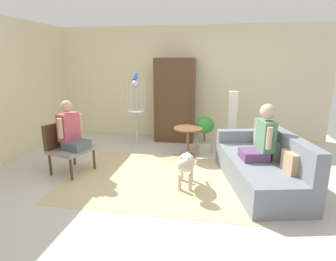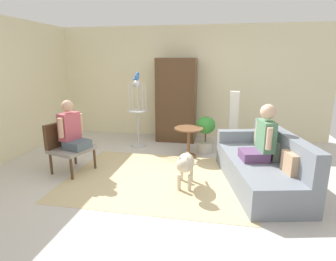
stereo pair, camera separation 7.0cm
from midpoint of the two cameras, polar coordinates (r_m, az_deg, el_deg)
ground_plane at (r=4.50m, az=-0.58°, el=-10.10°), size 7.33×7.33×0.00m
back_wall at (r=6.78m, az=3.91°, el=9.85°), size 6.71×0.12×2.65m
area_rug at (r=4.53m, az=-1.53°, el=-9.86°), size 2.92×2.22×0.01m
couch at (r=4.50m, az=19.35°, el=-6.91°), size 1.29×2.17×0.84m
armchair at (r=4.98m, az=-19.89°, el=-2.43°), size 0.73×0.77×0.85m
person_on_couch at (r=4.31m, az=19.50°, el=-1.35°), size 0.51×0.51×0.85m
person_on_armchair at (r=4.82m, az=-19.01°, el=0.24°), size 0.50×0.49×0.81m
round_end_table at (r=5.39m, az=4.69°, el=-1.39°), size 0.56×0.56×0.59m
dog at (r=4.10m, az=4.10°, el=-6.95°), size 0.27×0.83×0.59m
bird_cage_stand at (r=6.03m, az=-6.00°, el=3.45°), size 0.40×0.40×1.45m
parrot at (r=5.92m, az=-6.14°, el=11.13°), size 0.17×0.10×0.17m
potted_plant at (r=5.69m, az=8.16°, el=-0.36°), size 0.39×0.39×0.75m
column_lamp at (r=5.92m, az=13.75°, el=1.84°), size 0.20×0.20×1.25m
armoire_cabinet at (r=6.44m, az=2.09°, el=6.31°), size 0.90×0.56×1.91m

